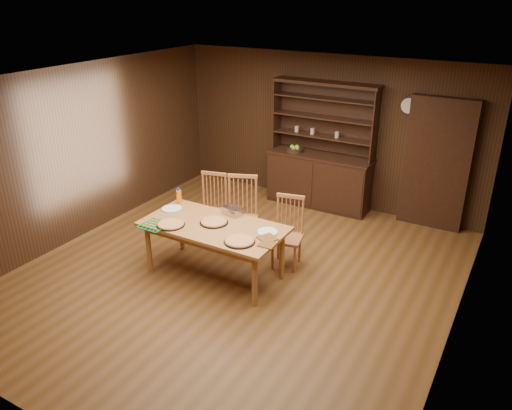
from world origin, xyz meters
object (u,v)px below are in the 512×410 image
Objects in this scene: chair_right at (288,229)px; chair_left at (213,204)px; dining_table at (214,230)px; chair_center at (242,210)px; juice_bottle at (179,196)px; china_hutch at (319,173)px.

chair_left is at bearing 162.11° from chair_right.
chair_center is at bearing 96.37° from dining_table.
chair_left is at bearing 125.27° from dining_table.
chair_right is 1.62m from juice_bottle.
chair_left is at bearing 73.39° from juice_bottle.
chair_right is 4.34× the size of juice_bottle.
chair_right is at bearing -78.11° from china_hutch.
china_hutch is 2.06m from chair_center.
china_hutch is 1.95× the size of chair_center.
chair_center is at bearing -19.01° from chair_left.
chair_center is 4.81× the size of juice_bottle.
chair_center reaches higher than chair_right.
china_hutch is at bearing 67.00° from juice_bottle.
chair_right is (0.71, 0.78, -0.14)m from dining_table.
chair_left is (-0.91, -1.98, -0.04)m from china_hutch.
juice_bottle is (-1.53, -0.44, 0.32)m from chair_right.
dining_table is 1.87× the size of chair_right.
chair_center is at bearing 161.51° from chair_right.
china_hutch is 2.18m from chair_left.
juice_bottle is (-0.72, -0.53, 0.26)m from chair_center.
chair_right is at bearing -19.88° from chair_left.
china_hutch is 2.16× the size of chair_right.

